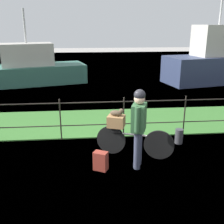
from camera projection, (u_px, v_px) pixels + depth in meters
ground_plane at (95, 176)px, 5.44m from camera, size 60.00×60.00×0.00m
grass_strip at (92, 122)px, 8.36m from camera, size 27.00×2.40×0.03m
harbor_water at (89, 80)px, 14.61m from camera, size 30.00×30.00×0.00m
iron_fence at (92, 116)px, 7.02m from camera, size 18.04×0.04×1.10m
bicycle_main at (134, 141)px, 6.17m from camera, size 1.69×0.64×0.68m
wooden_crate at (116, 121)px, 6.12m from camera, size 0.45×0.40×0.26m
terrier_dog at (117, 113)px, 6.05m from camera, size 0.32×0.23×0.18m
cyclist_person at (139, 122)px, 5.51m from camera, size 0.38×0.51×1.68m
backpack_on_paving at (101, 161)px, 5.62m from camera, size 0.33×0.29×0.40m
mooring_bollard at (179, 136)px, 6.88m from camera, size 0.20×0.20×0.38m
moored_boat_near at (215, 62)px, 13.88m from camera, size 5.40×2.97×4.45m
moored_boat_mid at (29, 69)px, 13.57m from camera, size 5.83×3.32×3.59m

